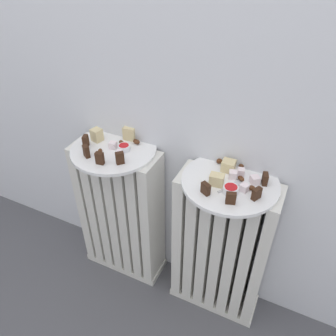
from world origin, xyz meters
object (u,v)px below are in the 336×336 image
radiator_right (220,249)px  fork (231,186)px  radiator_left (121,214)px  plate_left (114,149)px  plate_right (230,182)px  jam_bowl_left (124,147)px  jam_bowl_right (231,189)px

radiator_right → fork: (0.01, -0.03, 0.33)m
radiator_left → fork: (0.44, -0.03, 0.33)m
radiator_right → plate_left: (-0.43, 0.00, 0.33)m
radiator_left → plate_right: size_ratio=2.04×
radiator_left → jam_bowl_left: 0.35m
radiator_right → jam_bowl_left: 0.52m
radiator_left → fork: fork is taller
jam_bowl_left → fork: (0.40, -0.03, -0.01)m
plate_right → jam_bowl_right: size_ratio=6.64×
radiator_left → radiator_right: bearing=0.0°
radiator_left → plate_left: plate_left is taller
radiator_left → jam_bowl_right: jam_bowl_right is taller
plate_left → jam_bowl_left: bearing=7.9°
jam_bowl_right → plate_left: bearing=173.1°
radiator_right → fork: size_ratio=7.65×
jam_bowl_left → jam_bowl_right: bearing=-8.4°
radiator_left → plate_right: (0.43, 0.00, 0.33)m
plate_right → fork: 0.03m
radiator_left → radiator_right: (0.43, 0.00, 0.00)m
plate_left → jam_bowl_right: 0.45m
jam_bowl_left → jam_bowl_right: 0.41m
plate_left → jam_bowl_left: jam_bowl_left is taller
radiator_left → jam_bowl_right: size_ratio=13.53×
radiator_left → jam_bowl_right: bearing=-6.9°
radiator_right → plate_right: plate_right is taller
plate_right → jam_bowl_left: 0.39m
jam_bowl_right → jam_bowl_left: bearing=171.6°
plate_left → fork: 0.45m
radiator_right → plate_left: plate_left is taller
radiator_right → plate_right: size_ratio=2.04×
radiator_right → plate_right: (0.00, 0.00, 0.33)m
plate_left → radiator_left: bearing=0.0°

